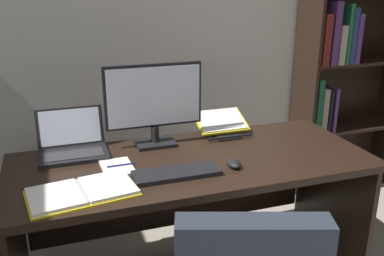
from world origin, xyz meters
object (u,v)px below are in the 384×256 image
desk (188,186)px  bookshelf (342,64)px  laptop (73,145)px  notepad (117,167)px  keyboard (177,173)px  reading_stand_with_book (222,123)px  monitor (154,104)px  computer_mouse (234,164)px  open_binder (82,192)px  pen (121,165)px

desk → bookshelf: size_ratio=0.90×
laptop → notepad: 0.33m
keyboard → reading_stand_with_book: size_ratio=1.35×
bookshelf → monitor: (-1.58, -0.46, -0.04)m
monitor → computer_mouse: (0.30, -0.43, -0.22)m
monitor → reading_stand_with_book: size_ratio=1.77×
monitor → open_binder: monitor is taller
pen → computer_mouse: bearing=-18.0°
desk → pen: pen is taller
monitor → notepad: bearing=-135.5°
reading_stand_with_book → notepad: (-0.69, -0.32, -0.06)m
computer_mouse → open_binder: size_ratio=0.21×
desk → open_binder: open_binder is taller
keyboard → pen: keyboard is taller
reading_stand_with_book → pen: size_ratio=2.22×
desk → open_binder: size_ratio=3.78×
laptop → open_binder: size_ratio=0.71×
desk → bookshelf: bookshelf is taller
laptop → open_binder: 0.48m
desk → computer_mouse: size_ratio=18.18×
laptop → pen: size_ratio=2.55×
desk → keyboard: 0.35m
computer_mouse → notepad: (-0.56, 0.18, -0.02)m
keyboard → pen: bearing=143.7°
reading_stand_with_book → notepad: bearing=-155.5°
bookshelf → notepad: 1.99m
keyboard → open_binder: size_ratio=0.84×
laptop → computer_mouse: (0.75, -0.43, -0.03)m
bookshelf → laptop: 2.09m
laptop → open_binder: (0.01, -0.48, -0.04)m
reading_stand_with_book → pen: (-0.67, -0.32, -0.05)m
desk → laptop: size_ratio=5.30×
keyboard → open_binder: (-0.45, -0.05, -0.00)m
pen → keyboard: bearing=-36.3°
keyboard → bookshelf: bearing=29.4°
keyboard → reading_stand_with_book: bearing=48.5°
notepad → pen: bearing=0.0°
bookshelf → pen: bearing=-158.6°
monitor → pen: 0.42m
monitor → notepad: 0.43m
notepad → keyboard: bearing=-34.2°
pen → open_binder: bearing=-132.9°
desk → notepad: (-0.39, -0.07, 0.20)m
keyboard → notepad: (-0.26, 0.18, -0.01)m
desk → reading_stand_with_book: (0.30, 0.25, 0.26)m
desk → computer_mouse: bearing=-56.2°
laptop → desk: bearing=-17.5°
bookshelf → computer_mouse: (-1.28, -0.89, -0.26)m
monitor → open_binder: size_ratio=1.10×
keyboard → reading_stand_with_book: 0.66m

